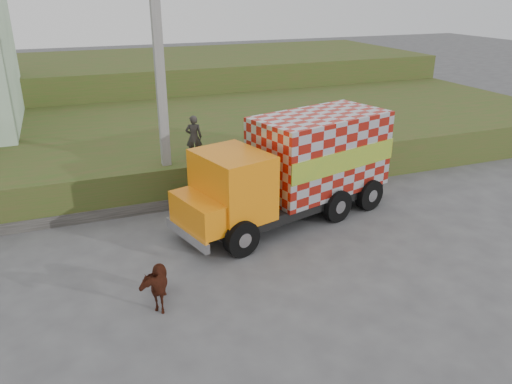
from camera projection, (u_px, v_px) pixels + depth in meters
name	position (u px, v px, depth m)	size (l,w,h in m)	color
ground	(237.00, 257.00, 14.55)	(120.00, 120.00, 0.00)	#474749
embankment	(165.00, 141.00, 22.88)	(40.00, 12.00, 1.50)	#34541C
embankment_far	(127.00, 82.00, 32.94)	(40.00, 12.00, 3.00)	#34541C
retaining_strip	(143.00, 206.00, 17.42)	(16.00, 0.50, 0.40)	#595651
utility_pole	(161.00, 91.00, 16.63)	(1.20, 0.30, 8.00)	gray
cargo_truck	(296.00, 167.00, 16.56)	(7.99, 4.37, 3.40)	black
cow	(154.00, 283.00, 12.19)	(0.65, 1.43, 1.21)	#371F0D
pedestrian	(194.00, 137.00, 17.90)	(0.59, 0.39, 1.61)	#2B2826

